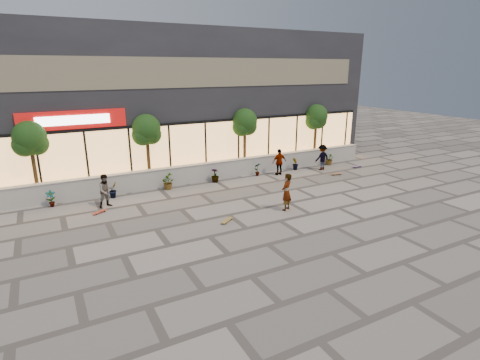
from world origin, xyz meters
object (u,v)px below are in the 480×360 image
tree_west (30,141)px  skateboard_left (100,212)px  skater_left (106,191)px  skateboard_right_near (336,174)px  skateboard_center (227,220)px  tree_mideast (245,124)px  skater_right_far (322,157)px  tree_east (316,118)px  tree_midwest (147,131)px  skater_right_near (279,162)px  skateboard_right_far (357,166)px  skater_center (287,192)px

tree_west → skateboard_left: size_ratio=5.62×
skater_left → skateboard_right_near: size_ratio=2.10×
skateboard_center → tree_mideast: bearing=20.5°
skater_right_far → skateboard_center: skater_right_far is taller
tree_mideast → skater_left: size_ratio=2.48×
tree_east → skater_right_far: tree_east is taller
tree_midwest → skater_right_near: tree_midwest is taller
skater_left → skateboard_right_near: skater_left is taller
tree_east → skater_left: tree_east is taller
skater_right_near → skater_right_far: 3.07m
tree_east → skater_right_near: size_ratio=2.45×
skater_left → skateboard_center: size_ratio=2.15×
skateboard_center → skateboard_right_near: bearing=-15.3°
tree_mideast → skateboard_right_far: bearing=-20.9°
tree_east → skater_left: bearing=-170.2°
tree_west → tree_midwest: (5.50, 0.00, 0.00)m
tree_midwest → skater_right_near: bearing=-12.9°
skater_left → skateboard_right_near: (13.19, -0.95, -0.72)m
skater_right_near → skateboard_center: size_ratio=2.18×
skater_left → skateboard_right_far: skater_left is taller
skater_right_far → skater_center: bearing=34.9°
skater_right_far → skateboard_right_near: (-0.02, -1.42, -0.74)m
tree_midwest → skater_left: size_ratio=2.48×
skater_right_far → skateboard_right_near: size_ratio=2.14×
skater_center → skater_left: skater_center is taller
skater_left → tree_west: bearing=125.3°
skater_center → skater_right_near: skater_center is taller
tree_mideast → skater_center: size_ratio=2.27×
tree_east → skater_center: size_ratio=2.27×
tree_west → skater_center: tree_west is taller
skater_center → skateboard_right_far: bearing=176.7°
skater_right_near → tree_midwest: bearing=-10.5°
skater_right_near → skater_center: bearing=61.7°
tree_midwest → skateboard_right_far: (12.93, -2.65, -2.91)m
tree_east → skateboard_right_far: tree_east is taller
skateboard_center → skateboard_left: bearing=106.7°
skater_right_far → skateboard_right_far: 2.61m
skateboard_center → skater_left: bearing=98.6°
tree_mideast → skater_center: tree_mideast is taller
skater_center → skateboard_center: skater_center is taller
skater_right_far → skateboard_left: (-13.68, -1.17, -0.74)m
skateboard_right_near → skateboard_right_far: size_ratio=0.99×
tree_east → skater_center: bearing=-136.2°
tree_west → tree_mideast: 11.50m
tree_west → skater_right_far: (16.02, -1.98, -2.18)m
tree_west → skateboard_right_far: 18.85m
skateboard_center → skateboard_left: skateboard_center is taller
tree_west → tree_mideast: bearing=0.0°
tree_mideast → skateboard_right_near: bearing=-37.1°
tree_east → skateboard_right_far: 4.19m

